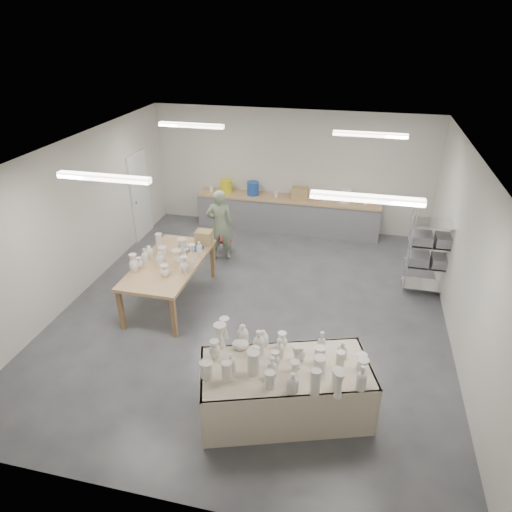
% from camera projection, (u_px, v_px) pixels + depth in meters
% --- Properties ---
extents(room, '(8.00, 8.02, 3.00)m').
position_uv_depth(room, '(249.00, 206.00, 7.81)').
color(room, '#424449').
rests_on(room, ground).
extents(back_counter, '(4.60, 0.60, 1.24)m').
position_uv_depth(back_counter, '(287.00, 213.00, 11.61)').
color(back_counter, tan).
rests_on(back_counter, ground).
extents(wire_shelf, '(0.88, 0.48, 1.80)m').
position_uv_depth(wire_shelf, '(431.00, 251.00, 8.81)').
color(wire_shelf, silver).
rests_on(wire_shelf, ground).
extents(drying_table, '(2.51, 1.79, 1.18)m').
position_uv_depth(drying_table, '(285.00, 387.00, 6.23)').
color(drying_table, olive).
rests_on(drying_table, ground).
extents(work_table, '(1.14, 2.26, 1.22)m').
position_uv_depth(work_table, '(172.00, 260.00, 8.61)').
color(work_table, tan).
rests_on(work_table, ground).
extents(rug, '(1.00, 0.70, 0.02)m').
position_uv_depth(rug, '(149.00, 278.00, 9.69)').
color(rug, black).
rests_on(rug, ground).
extents(cat, '(0.44, 0.35, 0.17)m').
position_uv_depth(cat, '(149.00, 274.00, 9.63)').
color(cat, white).
rests_on(cat, rug).
extents(potter, '(0.66, 0.50, 1.64)m').
position_uv_depth(potter, '(220.00, 225.00, 10.12)').
color(potter, gray).
rests_on(potter, ground).
extents(red_stool, '(0.38, 0.38, 0.35)m').
position_uv_depth(red_stool, '(224.00, 240.00, 10.59)').
color(red_stool, red).
rests_on(red_stool, ground).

